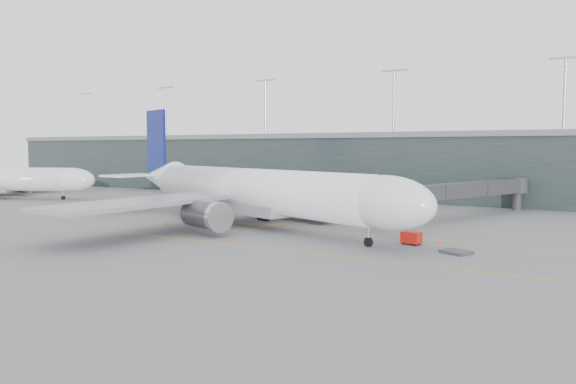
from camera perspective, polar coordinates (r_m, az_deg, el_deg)
The scene contains 17 objects.
ground at distance 91.09m, azimuth -3.24°, elevation -2.92°, with size 320.00×320.00×0.00m, color #57575C.
taxiline_a at distance 87.85m, azimuth -4.72°, elevation -3.20°, with size 160.00×0.25×0.02m, color orange.
taxiline_b at distance 75.64m, azimuth -11.89°, elevation -4.54°, with size 160.00×0.25×0.02m, color orange.
taxiline_lead_main at distance 105.76m, azimuth 5.17°, elevation -1.89°, with size 0.25×60.00×0.02m, color orange.
taxiline_lead_adj at distance 158.06m, azimuth -21.86°, elevation -0.07°, with size 0.25×60.00×0.02m, color orange.
terminal at distance 142.01m, azimuth 10.14°, elevation 2.78°, with size 240.00×36.00×29.00m.
main_aircraft at distance 84.31m, azimuth -3.68°, elevation 0.10°, with size 65.72×60.55×18.91m.
jet_bridge at distance 100.74m, azimuth 16.73°, elevation 0.22°, with size 15.56×42.67×6.10m.
gse_cart at distance 70.21m, azimuth 12.42°, elevation -4.54°, with size 2.51×1.84×1.56m.
baggage_dolly at distance 65.77m, azimuth 16.73°, elevation -5.84°, with size 3.04×2.43×0.30m, color #343439.
uld_a at distance 101.49m, azimuth -1.65°, elevation -1.54°, with size 2.52×2.15×2.03m.
uld_b at distance 102.26m, azimuth -1.09°, elevation -1.58°, with size 2.35×2.14×1.74m.
uld_c at distance 100.17m, azimuth -0.00°, elevation -1.66°, with size 2.56×2.35×1.88m.
cone_nose at distance 71.19m, azimuth 15.06°, elevation -4.91°, with size 0.40×0.40×0.63m, color #E7430C.
cone_wing_stbd at distance 71.36m, azimuth -5.05°, elevation -4.75°, with size 0.40×0.40×0.64m, color #DE4C0C.
cone_wing_port at distance 97.94m, azimuth 4.08°, elevation -2.17°, with size 0.49×0.49×0.78m, color #F1460D.
cone_tail at distance 87.52m, azimuth -12.26°, elevation -3.09°, with size 0.44×0.44×0.70m, color #CB3D0B.
Camera 1 is at (51.23, -74.39, 11.81)m, focal length 35.00 mm.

